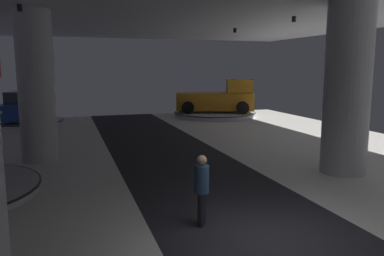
% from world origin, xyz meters
% --- Properties ---
extents(ground, '(24.00, 44.00, 0.06)m').
position_xyz_m(ground, '(0.00, 0.00, -0.02)').
color(ground, silver).
extents(column_left, '(1.31, 1.31, 5.50)m').
position_xyz_m(column_left, '(-4.80, 8.84, 2.75)').
color(column_left, silver).
rests_on(column_left, ground).
extents(column_right, '(1.47, 1.47, 5.50)m').
position_xyz_m(column_right, '(4.86, 3.94, 2.75)').
color(column_right, '#ADADB2').
rests_on(column_right, ground).
extents(display_platform_deep_right, '(5.75, 5.75, 0.33)m').
position_xyz_m(display_platform_deep_right, '(6.14, 18.98, 0.18)').
color(display_platform_deep_right, '#B7B7BC').
rests_on(display_platform_deep_right, ground).
extents(pickup_truck_deep_right, '(5.69, 3.96, 2.30)m').
position_xyz_m(pickup_truck_deep_right, '(6.44, 18.88, 1.26)').
color(pickup_truck_deep_right, '#B77519').
rests_on(pickup_truck_deep_right, display_platform_deep_right).
extents(display_platform_deep_left, '(4.58, 4.58, 0.33)m').
position_xyz_m(display_platform_deep_left, '(-6.31, 18.42, 0.18)').
color(display_platform_deep_left, silver).
rests_on(display_platform_deep_left, ground).
extents(display_car_deep_left, '(2.84, 4.46, 1.71)m').
position_xyz_m(display_car_deep_left, '(-6.30, 18.45, 1.10)').
color(display_car_deep_left, navy).
rests_on(display_car_deep_left, display_platform_deep_left).
extents(visitor_walking_near, '(0.32, 0.32, 1.59)m').
position_xyz_m(visitor_walking_near, '(-1.06, 1.24, 0.91)').
color(visitor_walking_near, black).
rests_on(visitor_walking_near, ground).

